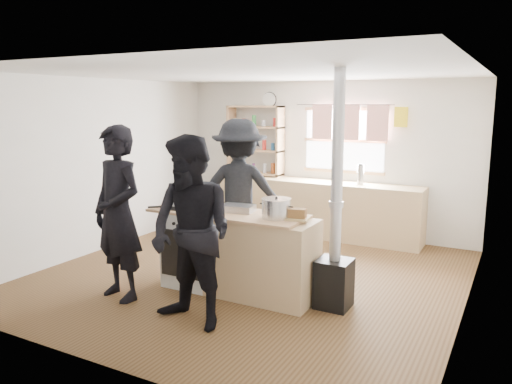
{
  "coord_description": "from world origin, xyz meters",
  "views": [
    {
      "loc": [
        2.92,
        -5.26,
        2.16
      ],
      "look_at": [
        0.13,
        -0.1,
        1.1
      ],
      "focal_mm": 35.0,
      "sensor_mm": 36.0,
      "label": 1
    }
  ],
  "objects_px": {
    "stockpot_stove": "(211,200)",
    "person_near_right": "(192,233)",
    "flue_heater": "(335,249)",
    "person_near_left": "(118,213)",
    "skillet_greens": "(177,206)",
    "roast_tray": "(238,208)",
    "bread_board": "(296,215)",
    "stockpot_counter": "(276,208)",
    "cooking_island": "(238,253)",
    "thermos": "(360,175)",
    "person_far": "(239,192)"
  },
  "relations": [
    {
      "from": "thermos",
      "to": "person_near_right",
      "type": "xyz_separation_m",
      "value": [
        -0.52,
        -3.73,
        -0.12
      ]
    },
    {
      "from": "roast_tray",
      "to": "person_near_right",
      "type": "bearing_deg",
      "value": -84.7
    },
    {
      "from": "person_near_right",
      "to": "stockpot_counter",
      "type": "bearing_deg",
      "value": 74.76
    },
    {
      "from": "stockpot_stove",
      "to": "flue_heater",
      "type": "distance_m",
      "value": 1.62
    },
    {
      "from": "stockpot_stove",
      "to": "bread_board",
      "type": "relative_size",
      "value": 0.8
    },
    {
      "from": "cooking_island",
      "to": "stockpot_counter",
      "type": "height_order",
      "value": "stockpot_counter"
    },
    {
      "from": "cooking_island",
      "to": "skillet_greens",
      "type": "bearing_deg",
      "value": -172.82
    },
    {
      "from": "person_near_left",
      "to": "person_far",
      "type": "distance_m",
      "value": 1.79
    },
    {
      "from": "flue_heater",
      "to": "person_near_left",
      "type": "relative_size",
      "value": 1.3
    },
    {
      "from": "skillet_greens",
      "to": "person_near_right",
      "type": "height_order",
      "value": "person_near_right"
    },
    {
      "from": "stockpot_counter",
      "to": "person_near_right",
      "type": "xyz_separation_m",
      "value": [
        -0.43,
        -0.96,
        -0.1
      ]
    },
    {
      "from": "roast_tray",
      "to": "person_near_right",
      "type": "distance_m",
      "value": 1.04
    },
    {
      "from": "skillet_greens",
      "to": "person_near_left",
      "type": "distance_m",
      "value": 0.72
    },
    {
      "from": "skillet_greens",
      "to": "person_near_left",
      "type": "xyz_separation_m",
      "value": [
        -0.3,
        -0.66,
        0.0
      ]
    },
    {
      "from": "thermos",
      "to": "cooking_island",
      "type": "bearing_deg",
      "value": -101.67
    },
    {
      "from": "roast_tray",
      "to": "person_near_left",
      "type": "height_order",
      "value": "person_near_left"
    },
    {
      "from": "roast_tray",
      "to": "stockpot_counter",
      "type": "xyz_separation_m",
      "value": [
        0.53,
        -0.08,
        0.06
      ]
    },
    {
      "from": "person_near_left",
      "to": "skillet_greens",
      "type": "bearing_deg",
      "value": 77.61
    },
    {
      "from": "thermos",
      "to": "skillet_greens",
      "type": "relative_size",
      "value": 0.69
    },
    {
      "from": "stockpot_stove",
      "to": "person_near_right",
      "type": "xyz_separation_m",
      "value": [
        0.51,
        -1.11,
        -0.09
      ]
    },
    {
      "from": "bread_board",
      "to": "roast_tray",
      "type": "bearing_deg",
      "value": 176.44
    },
    {
      "from": "skillet_greens",
      "to": "roast_tray",
      "type": "bearing_deg",
      "value": 13.31
    },
    {
      "from": "stockpot_counter",
      "to": "person_near_right",
      "type": "bearing_deg",
      "value": -114.21
    },
    {
      "from": "roast_tray",
      "to": "flue_heater",
      "type": "xyz_separation_m",
      "value": [
        1.15,
        0.04,
        -0.33
      ]
    },
    {
      "from": "person_near_right",
      "to": "skillet_greens",
      "type": "bearing_deg",
      "value": 142.76
    },
    {
      "from": "skillet_greens",
      "to": "person_far",
      "type": "bearing_deg",
      "value": 77.03
    },
    {
      "from": "bread_board",
      "to": "flue_heater",
      "type": "distance_m",
      "value": 0.54
    },
    {
      "from": "roast_tray",
      "to": "person_near_left",
      "type": "bearing_deg",
      "value": -141.11
    },
    {
      "from": "flue_heater",
      "to": "cooking_island",
      "type": "bearing_deg",
      "value": -174.15
    },
    {
      "from": "roast_tray",
      "to": "person_near_left",
      "type": "relative_size",
      "value": 0.21
    },
    {
      "from": "roast_tray",
      "to": "bread_board",
      "type": "bearing_deg",
      "value": -3.56
    },
    {
      "from": "stockpot_counter",
      "to": "flue_heater",
      "type": "bearing_deg",
      "value": 10.69
    },
    {
      "from": "thermos",
      "to": "bread_board",
      "type": "relative_size",
      "value": 0.98
    },
    {
      "from": "stockpot_stove",
      "to": "person_near_right",
      "type": "bearing_deg",
      "value": -65.04
    },
    {
      "from": "thermos",
      "to": "skillet_greens",
      "type": "bearing_deg",
      "value": -115.16
    },
    {
      "from": "thermos",
      "to": "person_near_left",
      "type": "height_order",
      "value": "person_near_left"
    },
    {
      "from": "stockpot_stove",
      "to": "person_near_left",
      "type": "distance_m",
      "value": 1.09
    },
    {
      "from": "stockpot_stove",
      "to": "roast_tray",
      "type": "bearing_deg",
      "value": -9.53
    },
    {
      "from": "flue_heater",
      "to": "stockpot_counter",
      "type": "bearing_deg",
      "value": -169.31
    },
    {
      "from": "thermos",
      "to": "stockpot_counter",
      "type": "height_order",
      "value": "thermos"
    },
    {
      "from": "bread_board",
      "to": "skillet_greens",
      "type": "bearing_deg",
      "value": -175.06
    },
    {
      "from": "stockpot_counter",
      "to": "person_far",
      "type": "relative_size",
      "value": 0.17
    },
    {
      "from": "stockpot_stove",
      "to": "person_far",
      "type": "distance_m",
      "value": 0.81
    },
    {
      "from": "thermos",
      "to": "skillet_greens",
      "type": "distance_m",
      "value": 3.17
    },
    {
      "from": "stockpot_counter",
      "to": "bread_board",
      "type": "distance_m",
      "value": 0.22
    },
    {
      "from": "stockpot_stove",
      "to": "stockpot_counter",
      "type": "height_order",
      "value": "stockpot_counter"
    },
    {
      "from": "thermos",
      "to": "bread_board",
      "type": "distance_m",
      "value": 2.74
    },
    {
      "from": "cooking_island",
      "to": "person_far",
      "type": "xyz_separation_m",
      "value": [
        -0.53,
        0.95,
        0.51
      ]
    },
    {
      "from": "cooking_island",
      "to": "skillet_greens",
      "type": "xyz_separation_m",
      "value": [
        -0.77,
        -0.1,
        0.49
      ]
    },
    {
      "from": "roast_tray",
      "to": "stockpot_stove",
      "type": "height_order",
      "value": "stockpot_stove"
    }
  ]
}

